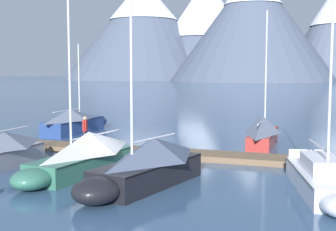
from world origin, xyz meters
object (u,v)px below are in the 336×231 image
(sailboat_mid_dock_port, at_px, (81,155))
(sailboat_far_berth, at_px, (263,130))
(sailboat_outer_slip, at_px, (324,181))
(sailboat_mid_dock_starboard, at_px, (144,165))
(sailboat_nearest_berth, at_px, (76,121))
(person_on_dock, at_px, (85,129))

(sailboat_mid_dock_port, distance_m, sailboat_far_berth, 12.73)
(sailboat_outer_slip, bearing_deg, sailboat_mid_dock_starboard, -172.57)
(sailboat_far_berth, relative_size, sailboat_outer_slip, 1.04)
(sailboat_nearest_berth, bearing_deg, sailboat_mid_dock_starboard, -51.70)
(sailboat_nearest_berth, relative_size, person_on_dock, 4.44)
(sailboat_nearest_berth, distance_m, sailboat_mid_dock_port, 13.97)
(person_on_dock, bearing_deg, sailboat_mid_dock_starboard, -47.11)
(sailboat_far_berth, height_order, person_on_dock, sailboat_far_berth)
(sailboat_mid_dock_port, xyz_separation_m, sailboat_mid_dock_starboard, (3.51, -1.29, 0.02))
(sailboat_far_berth, distance_m, person_on_dock, 10.98)
(person_on_dock, bearing_deg, sailboat_outer_slip, -24.11)
(sailboat_mid_dock_port, distance_m, person_on_dock, 6.02)
(sailboat_mid_dock_port, height_order, sailboat_mid_dock_starboard, sailboat_mid_dock_port)
(sailboat_mid_dock_starboard, height_order, sailboat_far_berth, sailboat_far_berth)
(sailboat_mid_dock_starboard, bearing_deg, sailboat_nearest_berth, 128.30)
(sailboat_nearest_berth, relative_size, sailboat_mid_dock_port, 0.86)
(sailboat_mid_dock_port, bearing_deg, sailboat_far_berth, 57.02)
(sailboat_outer_slip, bearing_deg, sailboat_far_berth, 106.69)
(sailboat_nearest_berth, height_order, sailboat_mid_dock_starboard, sailboat_mid_dock_starboard)
(sailboat_far_berth, bearing_deg, sailboat_mid_dock_port, -122.98)
(sailboat_outer_slip, bearing_deg, sailboat_nearest_berth, 144.17)
(sailboat_mid_dock_starboard, height_order, sailboat_outer_slip, sailboat_outer_slip)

